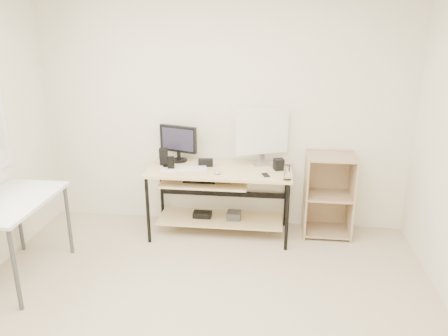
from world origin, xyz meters
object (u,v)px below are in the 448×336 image
object	(u,v)px
black_monitor	(178,141)
audio_controller	(171,163)
desk	(217,187)
side_table	(12,209)
white_imac	(262,133)
shelf_unit	(328,194)

from	to	relation	value
black_monitor	audio_controller	world-z (taller)	black_monitor
desk	black_monitor	distance (m)	0.66
side_table	white_imac	distance (m)	2.47
desk	audio_controller	world-z (taller)	audio_controller
desk	shelf_unit	bearing A→B (deg)	7.77
side_table	desk	bearing A→B (deg)	32.65
white_imac	shelf_unit	bearing A→B (deg)	-23.09
black_monitor	white_imac	world-z (taller)	white_imac
side_table	audio_controller	size ratio (longest dim) A/B	7.09
audio_controller	side_table	bearing A→B (deg)	-148.08
side_table	white_imac	world-z (taller)	white_imac
black_monitor	audio_controller	bearing A→B (deg)	-75.60
desk	black_monitor	bearing A→B (deg)	156.72
white_imac	audio_controller	world-z (taller)	white_imac
black_monitor	audio_controller	distance (m)	0.34
side_table	shelf_unit	world-z (taller)	shelf_unit
desk	white_imac	bearing A→B (deg)	20.43
white_imac	audio_controller	xyz separation A→B (m)	(-0.92, -0.27, -0.28)
shelf_unit	audio_controller	world-z (taller)	shelf_unit
side_table	audio_controller	world-z (taller)	audio_controller
side_table	black_monitor	bearing A→B (deg)	46.18
desk	side_table	world-z (taller)	same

